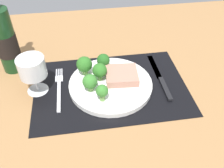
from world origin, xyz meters
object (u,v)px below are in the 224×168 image
object	(u,v)px
fork	(59,88)
wine_bottle	(5,40)
steak	(122,75)
plate	(111,85)
knife	(161,79)
wine_glass	(32,69)

from	to	relation	value
fork	wine_bottle	xyz separation A→B (cm)	(-14.98, 12.90, 10.33)
steak	fork	size ratio (longest dim) A/B	0.50
plate	wine_bottle	bearing A→B (deg)	155.01
wine_bottle	steak	bearing A→B (deg)	-20.44
plate	knife	xyz separation A→B (cm)	(16.27, 0.53, -0.50)
plate	wine_glass	distance (cm)	23.32
steak	fork	bearing A→B (deg)	-179.79
plate	wine_bottle	world-z (taller)	wine_bottle
fork	steak	bearing A→B (deg)	-0.71
steak	wine_bottle	world-z (taller)	wine_bottle
plate	knife	size ratio (longest dim) A/B	1.11
knife	wine_glass	distance (cm)	39.15
fork	knife	world-z (taller)	knife
fork	wine_glass	bearing A→B (deg)	173.98
plate	wine_glass	world-z (taller)	wine_glass
steak	wine_glass	distance (cm)	26.32
plate	wine_bottle	xyz separation A→B (cm)	(-30.71, 14.32, 9.78)
wine_bottle	plate	bearing A→B (deg)	-24.99
steak	wine_bottle	xyz separation A→B (cm)	(-34.41, 12.83, 7.81)
wine_glass	knife	bearing A→B (deg)	-2.18
fork	wine_glass	xyz separation A→B (cm)	(-6.36, 0.57, 7.71)
plate	fork	xyz separation A→B (cm)	(-15.74, 1.42, -0.55)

